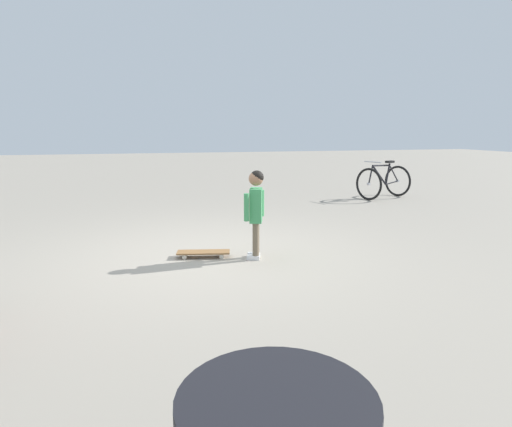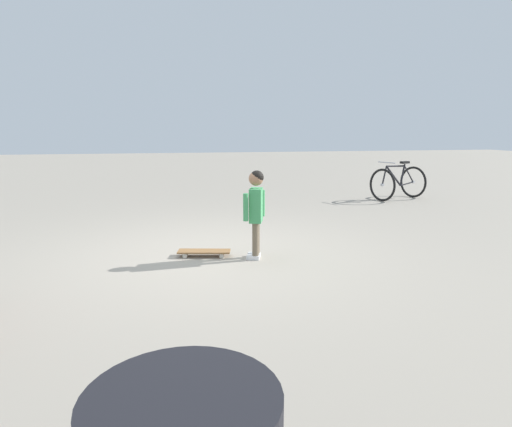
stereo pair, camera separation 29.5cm
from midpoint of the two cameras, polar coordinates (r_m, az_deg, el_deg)
The scene contains 4 objects.
ground_plane at distance 5.43m, azimuth -8.15°, elevation -5.49°, with size 50.00×50.00×0.00m, color #9E9384.
child_person at distance 5.12m, azimuth -1.67°, elevation 1.16°, with size 0.30×0.31×1.06m.
skateboard at distance 5.35m, azimuth -8.49°, elevation -5.10°, with size 0.32×0.66×0.07m.
bicycle_near at distance 10.22m, azimuth 15.60°, elevation 4.07°, with size 1.04×1.25×0.85m.
Camera 1 is at (5.14, -0.78, 1.52)m, focal length 30.52 mm.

